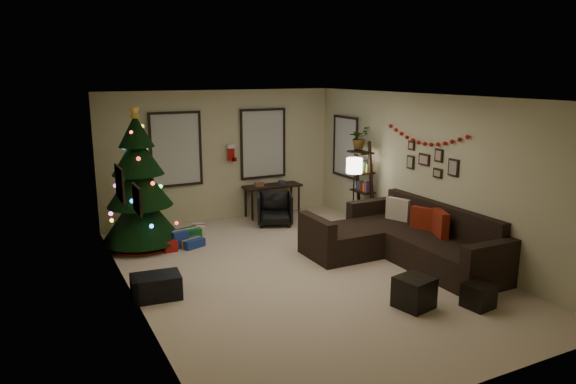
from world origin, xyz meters
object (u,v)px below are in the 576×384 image
(sofa, at_px, (403,242))
(christmas_tree, at_px, (139,189))
(desk_chair, at_px, (275,209))
(bookshelf, at_px, (364,185))
(desk, at_px, (272,189))

(sofa, bearing_deg, christmas_tree, 144.83)
(christmas_tree, bearing_deg, desk_chair, 4.39)
(sofa, bearing_deg, bookshelf, 75.29)
(desk, bearing_deg, sofa, -77.80)
(sofa, height_order, desk_chair, sofa)
(sofa, xyz_separation_m, desk_chair, (-1.01, 2.84, 0.03))
(christmas_tree, height_order, desk, christmas_tree)
(desk, xyz_separation_m, desk_chair, (-0.25, -0.65, -0.27))
(bookshelf, bearing_deg, christmas_tree, 169.98)
(christmas_tree, relative_size, desk, 2.04)
(desk_chair, bearing_deg, desk, 92.08)
(christmas_tree, relative_size, bookshelf, 1.45)
(desk, relative_size, desk_chair, 1.89)
(sofa, relative_size, desk, 2.43)
(desk, height_order, bookshelf, bookshelf)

